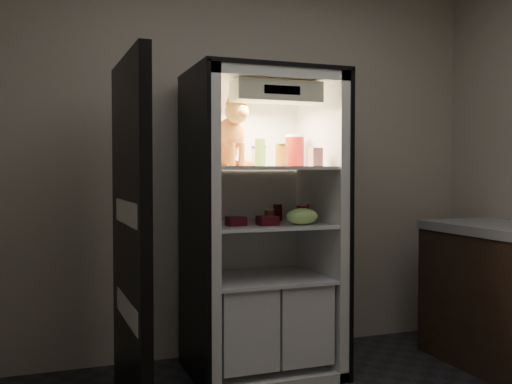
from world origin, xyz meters
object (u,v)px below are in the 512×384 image
Objects in this scene: soda_can_c at (302,214)px; refrigerator at (260,246)px; salsa_jar at (282,155)px; berry_box_left at (236,221)px; soda_can_a at (278,212)px; parmesan_shaker at (260,153)px; condiment_jar at (269,216)px; tabby_cat at (226,140)px; cream_carton at (316,157)px; soda_can_b at (304,213)px; mayo_tub at (259,156)px; pepper_jar at (295,151)px; grape_bag at (302,216)px; berry_box_right at (267,221)px.

refrigerator is at bearing 147.32° from soda_can_c.
berry_box_left is (-0.33, -0.09, -0.39)m from salsa_jar.
berry_box_left is at bearing -146.76° from soda_can_a.
salsa_jar is at bearing -13.20° from parmesan_shaker.
salsa_jar reaches higher than condiment_jar.
tabby_cat reaches higher than cream_carton.
berry_box_left is (-0.48, -0.07, -0.03)m from soda_can_b.
cream_carton is (0.15, -0.18, -0.01)m from salsa_jar.
condiment_jar is at bearing 25.53° from berry_box_left.
refrigerator reaches higher than condiment_jar.
tabby_cat is 3.67× the size of soda_can_b.
tabby_cat is 3.29× the size of mayo_tub.
soda_can_b is 0.07m from soda_can_c.
parmesan_shaker reaches higher than cream_carton.
soda_can_c is 1.32× the size of condiment_jar.
tabby_cat is 3.96× the size of soda_can_a.
cream_carton reaches higher than soda_can_b.
cream_carton reaches higher than condiment_jar.
tabby_cat is 0.47m from pepper_jar.
refrigerator reaches higher than parmesan_shaker.
salsa_jar reaches higher than soda_can_c.
parmesan_shaker is at bearing 143.43° from cream_carton.
refrigerator is 0.70m from tabby_cat.
grape_bag is 1.87× the size of berry_box_left.
pepper_jar is at bearing 9.22° from refrigerator.
salsa_jar is at bearing -141.77° from pepper_jar.
parmesan_shaker is 1.52× the size of soda_can_c.
tabby_cat is at bearing 146.25° from grape_bag.
grape_bag reaches higher than condiment_jar.
salsa_jar is at bearing -61.28° from mayo_tub.
grape_bag is (0.18, -0.23, 0.20)m from refrigerator.
tabby_cat is 3.90× the size of cream_carton.
soda_can_c is 0.26m from berry_box_right.
soda_can_a reaches higher than grape_bag.
tabby_cat is 0.54m from condiment_jar.
refrigerator is at bearing 82.38° from berry_box_right.
berry_box_left is at bearing -154.47° from condiment_jar.
pepper_jar is (0.14, 0.11, 0.03)m from salsa_jar.
condiment_jar is (-0.22, 0.21, -0.36)m from cream_carton.
parmesan_shaker is 0.87× the size of grape_bag.
soda_can_a reaches higher than berry_box_left.
grape_bag is (0.40, -0.27, -0.46)m from tabby_cat.
berry_box_right is at bearing 171.66° from cream_carton.
soda_can_b reaches higher than berry_box_left.
soda_can_c is at bearing -31.98° from condiment_jar.
salsa_jar is (0.12, -0.07, 0.57)m from refrigerator.
tabby_cat reaches higher than parmesan_shaker.
tabby_cat is at bearing -164.58° from mayo_tub.
mayo_tub is 1.17× the size of soda_can_c.
berry_box_right is at bearing -139.53° from pepper_jar.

